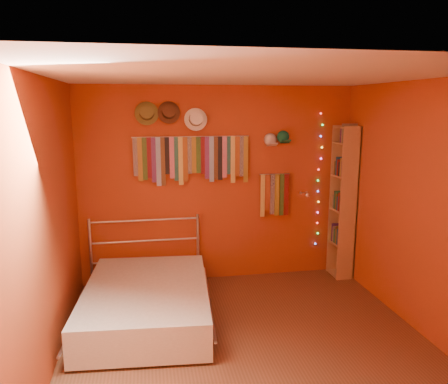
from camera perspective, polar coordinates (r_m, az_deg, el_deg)
ground at (r=4.41m, az=3.33°, el=-19.51°), size 3.50×3.50×0.00m
back_wall at (r=5.59m, az=-0.73°, el=0.92°), size 3.50×0.02×2.50m
right_wall at (r=4.65m, az=25.00°, el=-2.27°), size 0.02×3.50×2.50m
left_wall at (r=3.90m, az=-22.38°, el=-4.49°), size 0.02×3.50×2.50m
ceiling at (r=3.80m, az=3.77°, el=14.98°), size 3.50×3.50×0.02m
tie_rack at (r=5.43m, az=-4.20°, el=4.54°), size 1.45×0.03×0.60m
small_tie_rack at (r=5.72m, az=6.65°, el=-0.21°), size 0.40×0.03×0.56m
fedora_olive at (r=5.33m, az=-10.06°, el=10.15°), size 0.28×0.15×0.28m
fedora_brown at (r=5.34m, az=-7.20°, el=10.34°), size 0.27×0.15×0.27m
fedora_white at (r=5.37m, az=-3.68°, el=9.52°), size 0.28×0.15×0.28m
cap_white at (r=5.61m, az=6.05°, el=6.79°), size 0.17×0.21×0.17m
cap_green at (r=5.66m, az=7.73°, el=7.14°), size 0.17×0.21×0.17m
fairy_lights at (r=5.92m, az=12.31°, el=1.48°), size 0.06×0.02×1.77m
reading_lamp at (r=5.71m, az=10.68°, el=-0.33°), size 0.06×0.27×0.08m
bookshelf at (r=5.94m, az=15.63°, el=-1.18°), size 0.25×0.34×2.00m
bed at (r=4.83m, az=-10.06°, el=-13.91°), size 1.50×1.92×0.90m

